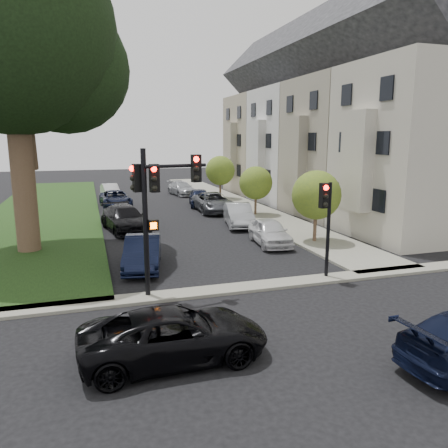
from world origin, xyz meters
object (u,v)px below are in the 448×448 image
object	(u,v)px
car_parked_6	(125,219)
car_parked_9	(110,191)
car_parked_2	(213,202)
car_parked_7	(124,212)
car_parked_1	(239,215)
car_parked_8	(116,199)
car_parked_3	(200,197)
small_tree_a	(316,195)
traffic_signal_secondary	(326,212)
car_parked_0	(270,232)
eucalyptus	(8,29)
traffic_signal_main	(157,196)
small_tree_c	(220,171)
car_cross_near	(174,335)
car_parked_5	(143,252)
car_parked_4	(182,188)
small_tree_b	(256,183)

from	to	relation	value
car_parked_6	car_parked_9	distance (m)	16.33
car_parked_2	car_parked_7	size ratio (longest dim) A/B	1.41
car_parked_1	car_parked_8	world-z (taller)	car_parked_1
car_parked_3	car_parked_1	bearing A→B (deg)	-77.65
small_tree_a	car_parked_8	bearing A→B (deg)	120.73
traffic_signal_secondary	car_parked_0	xyz separation A→B (m)	(0.23, 6.15, -2.10)
eucalyptus	traffic_signal_main	size ratio (longest dim) A/B	2.90
car_parked_2	car_parked_9	bearing A→B (deg)	123.96
car_parked_6	small_tree_a	bearing A→B (deg)	-43.05
small_tree_c	car_parked_6	world-z (taller)	small_tree_c
car_parked_6	car_parked_8	world-z (taller)	car_parked_6
car_parked_1	eucalyptus	bearing A→B (deg)	-154.73
car_parked_3	car_parked_7	xyz separation A→B (m)	(-6.83, -5.39, -0.07)
car_cross_near	car_parked_5	xyz separation A→B (m)	(0.22, 8.56, 0.03)
car_cross_near	car_parked_2	xyz separation A→B (m)	(7.40, 22.17, 0.07)
traffic_signal_secondary	car_parked_6	world-z (taller)	traffic_signal_secondary
car_parked_7	car_parked_8	world-z (taller)	car_parked_8
car_parked_0	eucalyptus	bearing A→B (deg)	176.03
car_parked_4	car_parked_7	distance (m)	14.65
car_parked_0	car_parked_2	bearing A→B (deg)	95.93
eucalyptus	car_parked_4	bearing A→B (deg)	58.54
small_tree_b	car_parked_8	world-z (taller)	small_tree_b
traffic_signal_main	car_parked_4	xyz separation A→B (m)	(6.79, 28.22, -3.06)
small_tree_c	car_parked_6	bearing A→B (deg)	-129.80
car_parked_8	small_tree_c	bearing A→B (deg)	6.86
car_parked_2	small_tree_b	bearing A→B (deg)	-45.44
small_tree_b	car_parked_7	distance (m)	9.81
car_parked_5	car_parked_9	bearing A→B (deg)	100.51
small_tree_a	car_parked_8	xyz separation A→B (m)	(-9.73, 16.37, -1.99)
traffic_signal_secondary	car_parked_0	world-z (taller)	traffic_signal_secondary
traffic_signal_secondary	car_parked_6	distance (m)	14.16
car_parked_6	car_parked_7	size ratio (longest dim) A/B	1.40
traffic_signal_main	traffic_signal_secondary	bearing A→B (deg)	-0.36
car_parked_0	car_parked_2	world-z (taller)	car_parked_2
car_parked_0	car_parked_4	world-z (taller)	car_parked_0
small_tree_b	car_parked_6	bearing A→B (deg)	-164.91
car_parked_0	car_parked_3	distance (m)	14.56
small_tree_c	car_parked_4	bearing A→B (deg)	122.41
car_parked_1	car_parked_2	bearing A→B (deg)	101.59
car_parked_5	car_parked_7	distance (m)	11.53
car_parked_1	car_parked_6	bearing A→B (deg)	-173.93
traffic_signal_main	car_parked_6	size ratio (longest dim) A/B	1.01
car_parked_3	traffic_signal_secondary	bearing A→B (deg)	-79.50
small_tree_b	car_parked_2	size ratio (longest dim) A/B	0.68
car_parked_1	car_parked_6	world-z (taller)	car_parked_6
small_tree_a	car_parked_9	distance (m)	24.82
car_cross_near	car_parked_2	size ratio (longest dim) A/B	0.91
car_parked_4	car_parked_6	distance (m)	17.60
eucalyptus	traffic_signal_main	bearing A→B (deg)	-56.75
small_tree_c	car_parked_8	xyz separation A→B (m)	(-9.73, -1.77, -2.03)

